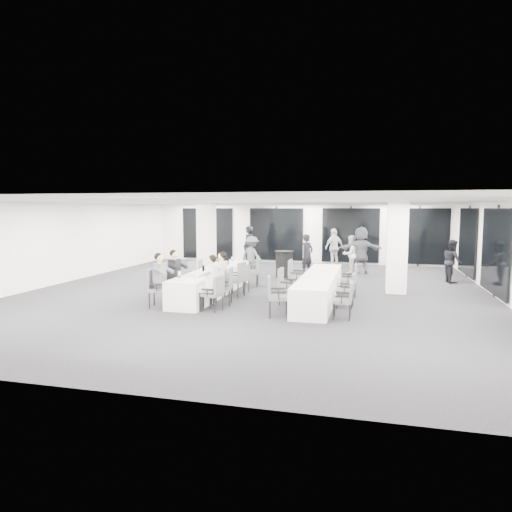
{
  "coord_description": "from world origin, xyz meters",
  "views": [
    {
      "loc": [
        3.41,
        -13.53,
        2.6
      ],
      "look_at": [
        0.05,
        -0.2,
        1.16
      ],
      "focal_mm": 32.0,
      "sensor_mm": 36.0,
      "label": 1
    }
  ],
  "objects_px": {
    "standing_guest_g": "(249,244)",
    "standing_guest_d": "(334,245)",
    "chair_main_right_second": "(226,284)",
    "chair_side_right_near": "(345,298)",
    "chair_side_right_far": "(351,278)",
    "standing_guest_h": "(452,258)",
    "standing_guest_c": "(252,253)",
    "ice_bucket_far": "(226,261)",
    "standing_guest_f": "(361,247)",
    "chair_main_left_second": "(171,282)",
    "chair_side_left_far": "(295,274)",
    "chair_main_right_mid": "(237,277)",
    "chair_main_right_fourth": "(243,277)",
    "cocktail_table": "(284,264)",
    "chair_main_left_fourth": "(196,273)",
    "standing_guest_b": "(351,252)",
    "ice_bucket_near": "(206,269)",
    "chair_main_right_far": "(254,269)",
    "chair_side_left_near": "(275,294)",
    "banquet_table_side": "(319,288)",
    "banquet_table_main": "(213,282)",
    "chair_main_left_far": "(204,271)",
    "standing_guest_a": "(307,252)",
    "chair_side_right_mid": "(348,288)",
    "chair_main_left_near": "(156,286)",
    "chair_side_left_mid": "(286,284)",
    "chair_main_left_mid": "(182,278)",
    "chair_main_right_near": "(215,291)"
  },
  "relations": [
    {
      "from": "banquet_table_side",
      "to": "standing_guest_a",
      "type": "bearing_deg",
      "value": 101.56
    },
    {
      "from": "chair_main_left_far",
      "to": "standing_guest_a",
      "type": "distance_m",
      "value": 4.45
    },
    {
      "from": "chair_main_left_near",
      "to": "chair_main_right_second",
      "type": "bearing_deg",
      "value": 104.47
    },
    {
      "from": "chair_side_right_near",
      "to": "chair_main_right_fourth",
      "type": "bearing_deg",
      "value": 51.16
    },
    {
      "from": "standing_guest_c",
      "to": "chair_main_left_fourth",
      "type": "bearing_deg",
      "value": 101.65
    },
    {
      "from": "chair_side_right_mid",
      "to": "standing_guest_d",
      "type": "distance_m",
      "value": 8.62
    },
    {
      "from": "chair_side_right_mid",
      "to": "standing_guest_a",
      "type": "distance_m",
      "value": 5.87
    },
    {
      "from": "banquet_table_main",
      "to": "chair_main_right_second",
      "type": "distance_m",
      "value": 1.56
    },
    {
      "from": "banquet_table_main",
      "to": "chair_main_left_second",
      "type": "relative_size",
      "value": 5.36
    },
    {
      "from": "standing_guest_f",
      "to": "chair_main_left_second",
      "type": "bearing_deg",
      "value": 40.17
    },
    {
      "from": "chair_main_right_fourth",
      "to": "cocktail_table",
      "type": "bearing_deg",
      "value": 0.45
    },
    {
      "from": "cocktail_table",
      "to": "chair_main_right_second",
      "type": "bearing_deg",
      "value": -96.95
    },
    {
      "from": "chair_main_right_mid",
      "to": "standing_guest_g",
      "type": "height_order",
      "value": "standing_guest_g"
    },
    {
      "from": "chair_main_left_fourth",
      "to": "chair_main_right_second",
      "type": "relative_size",
      "value": 0.89
    },
    {
      "from": "chair_main_right_fourth",
      "to": "chair_side_right_mid",
      "type": "distance_m",
      "value": 3.5
    },
    {
      "from": "banquet_table_main",
      "to": "chair_main_right_fourth",
      "type": "height_order",
      "value": "chair_main_right_fourth"
    },
    {
      "from": "banquet_table_side",
      "to": "standing_guest_g",
      "type": "distance_m",
      "value": 7.47
    },
    {
      "from": "cocktail_table",
      "to": "chair_side_left_mid",
      "type": "height_order",
      "value": "cocktail_table"
    },
    {
      "from": "chair_main_left_second",
      "to": "ice_bucket_near",
      "type": "xyz_separation_m",
      "value": [
        0.9,
        0.36,
        0.33
      ]
    },
    {
      "from": "chair_main_left_near",
      "to": "chair_main_right_near",
      "type": "xyz_separation_m",
      "value": [
        1.66,
        -0.09,
        -0.06
      ]
    },
    {
      "from": "chair_main_left_near",
      "to": "chair_side_left_near",
      "type": "relative_size",
      "value": 1.03
    },
    {
      "from": "standing_guest_b",
      "to": "ice_bucket_near",
      "type": "xyz_separation_m",
      "value": [
        -3.78,
        -6.39,
        0.0
      ]
    },
    {
      "from": "chair_side_right_far",
      "to": "chair_main_left_near",
      "type": "bearing_deg",
      "value": 116.88
    },
    {
      "from": "standing_guest_g",
      "to": "standing_guest_d",
      "type": "bearing_deg",
      "value": 68.69
    },
    {
      "from": "standing_guest_c",
      "to": "ice_bucket_far",
      "type": "relative_size",
      "value": 7.45
    },
    {
      "from": "chair_main_left_fourth",
      "to": "chair_main_right_far",
      "type": "bearing_deg",
      "value": 132.17
    },
    {
      "from": "cocktail_table",
      "to": "chair_side_left_far",
      "type": "bearing_deg",
      "value": -73.56
    },
    {
      "from": "chair_main_left_fourth",
      "to": "chair_side_right_mid",
      "type": "xyz_separation_m",
      "value": [
        4.89,
        -1.59,
        0.0
      ]
    },
    {
      "from": "chair_side_left_near",
      "to": "chair_side_right_far",
      "type": "bearing_deg",
      "value": 137.84
    },
    {
      "from": "chair_main_left_fourth",
      "to": "standing_guest_a",
      "type": "xyz_separation_m",
      "value": [
        3.06,
        3.98,
        0.39
      ]
    },
    {
      "from": "chair_main_right_second",
      "to": "chair_main_right_fourth",
      "type": "relative_size",
      "value": 1.16
    },
    {
      "from": "chair_main_left_far",
      "to": "ice_bucket_far",
      "type": "xyz_separation_m",
      "value": [
        0.82,
        -0.16,
        0.37
      ]
    },
    {
      "from": "chair_main_right_second",
      "to": "ice_bucket_near",
      "type": "distance_m",
      "value": 0.98
    },
    {
      "from": "banquet_table_side",
      "to": "standing_guest_f",
      "type": "relative_size",
      "value": 2.35
    },
    {
      "from": "standing_guest_f",
      "to": "chair_main_right_fourth",
      "type": "bearing_deg",
      "value": 43.73
    },
    {
      "from": "chair_main_right_second",
      "to": "chair_side_right_near",
      "type": "distance_m",
      "value": 3.34
    },
    {
      "from": "banquet_table_side",
      "to": "ice_bucket_far",
      "type": "relative_size",
      "value": 21.79
    },
    {
      "from": "chair_side_right_far",
      "to": "standing_guest_h",
      "type": "distance_m",
      "value": 4.77
    },
    {
      "from": "standing_guest_b",
      "to": "standing_guest_h",
      "type": "distance_m",
      "value": 3.85
    },
    {
      "from": "ice_bucket_near",
      "to": "chair_side_left_mid",
      "type": "bearing_deg",
      "value": -2.14
    },
    {
      "from": "chair_main_left_mid",
      "to": "chair_side_left_near",
      "type": "bearing_deg",
      "value": 60.9
    },
    {
      "from": "chair_main_right_far",
      "to": "chair_side_right_near",
      "type": "bearing_deg",
      "value": -148.89
    },
    {
      "from": "cocktail_table",
      "to": "standing_guest_d",
      "type": "xyz_separation_m",
      "value": [
        1.56,
        3.78,
        0.46
      ]
    },
    {
      "from": "chair_side_left_mid",
      "to": "standing_guest_c",
      "type": "distance_m",
      "value": 5.62
    },
    {
      "from": "chair_side_left_far",
      "to": "chair_main_right_mid",
      "type": "bearing_deg",
      "value": -58.29
    },
    {
      "from": "chair_main_right_second",
      "to": "standing_guest_a",
      "type": "distance_m",
      "value": 6.15
    },
    {
      "from": "banquet_table_main",
      "to": "chair_side_right_far",
      "type": "distance_m",
      "value": 4.14
    },
    {
      "from": "cocktail_table",
      "to": "chair_main_left_second",
      "type": "distance_m",
      "value": 5.51
    },
    {
      "from": "chair_main_right_mid",
      "to": "standing_guest_d",
      "type": "bearing_deg",
      "value": -5.77
    },
    {
      "from": "chair_main_left_second",
      "to": "standing_guest_h",
      "type": "relative_size",
      "value": 0.54
    }
  ]
}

